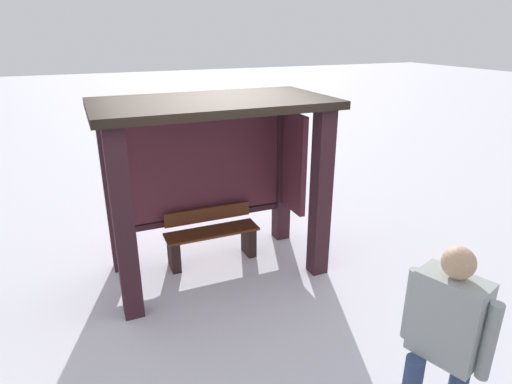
% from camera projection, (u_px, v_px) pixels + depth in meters
% --- Properties ---
extents(ground_plane, '(60.00, 60.00, 0.00)m').
position_uv_depth(ground_plane, '(219.00, 269.00, 5.85)').
color(ground_plane, white).
extents(bus_shelter, '(2.81, 1.52, 2.29)m').
position_uv_depth(bus_shelter, '(217.00, 155.00, 5.44)').
color(bus_shelter, '#361C24').
rests_on(bus_shelter, ground).
extents(bench_left_inside, '(1.29, 0.37, 0.75)m').
position_uv_depth(bench_left_inside, '(212.00, 237.00, 5.97)').
color(bench_left_inside, '#582C16').
rests_on(bench_left_inside, ground).
extents(person_walking, '(0.57, 0.65, 1.71)m').
position_uv_depth(person_walking, '(445.00, 335.00, 3.07)').
color(person_walking, '#A8B2AE').
rests_on(person_walking, ground).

